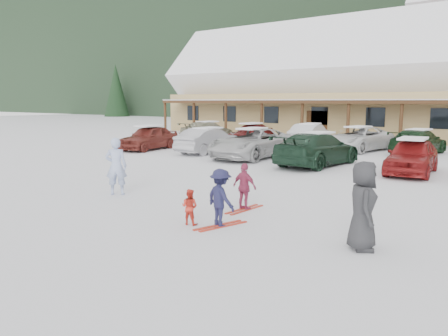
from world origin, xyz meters
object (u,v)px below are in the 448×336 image
Objects in this scene: bystander_dark at (363,206)px; parked_car_10 at (358,139)px; parked_car_1 at (208,140)px; parked_car_8 at (251,133)px; adult_skier at (116,166)px; toddler_red at (190,207)px; parked_car_7 at (208,131)px; parked_car_9 at (310,135)px; parked_car_0 at (149,138)px; parked_car_4 at (412,156)px; parked_car_3 at (317,149)px; child_magenta at (245,187)px; parked_car_2 at (252,143)px; parked_car_11 at (418,142)px; child_navy at (221,198)px; day_lodge at (321,90)px.

bystander_dark is 18.30m from parked_car_10.
parked_car_8 is (-1.49, 6.71, -0.02)m from parked_car_1.
parked_car_10 is at bearing -135.58° from adult_skier.
adult_skier is at bearing -28.05° from toddler_red.
parked_car_7 is 1.09× the size of parked_car_9.
parked_car_0 is 15.27m from parked_car_4.
adult_skier reaches higher than parked_car_3.
child_magenta is 11.14m from parked_car_2.
parked_car_3 is at bearing -92.99° from toddler_red.
parked_car_11 is (0.93, 18.19, 0.27)m from toddler_red.
child_navy is at bearing -61.56° from parked_car_2.
parked_car_7 is at bearing 151.21° from parked_car_4.
parked_car_4 is 8.23m from parked_car_10.
day_lodge is 12.31m from parked_car_7.
parked_car_1 is at bearing -64.97° from toddler_red.
parked_car_4 reaches higher than parked_car_7.
parked_car_4 is 0.88× the size of parked_car_11.
parked_car_8 is at bearing -72.78° from toddler_red.
parked_car_3 reaches higher than toddler_red.
child_navy is at bearing -56.63° from parked_car_8.
parked_car_9 reaches higher than toddler_red.
parked_car_8 reaches higher than child_navy.
parked_car_2 is at bearing 50.91° from parked_car_11.
parked_car_11 is at bearing 165.77° from parked_car_9.
parked_car_2 is at bearing 143.69° from parked_car_7.
parked_car_3 is 9.38m from parked_car_9.
parked_car_9 is 3.98m from parked_car_10.
parked_car_10 is at bearing 61.47° from parked_car_2.
child_navy is 23.51m from parked_car_7.
parked_car_4 reaches higher than parked_car_11.
parked_car_4 reaches higher than parked_car_8.
child_magenta is at bearing -108.14° from parked_car_4.
day_lodge is 6.63× the size of parked_car_1.
parked_car_0 reaches higher than toddler_red.
day_lodge is 31.38m from toddler_red.
toddler_red is at bearing 40.33° from child_navy.
parked_car_8 is at bearing -176.60° from parked_car_7.
day_lodge is 14.32m from parked_car_10.
parked_car_7 is at bearing -51.75° from parked_car_1.
child_navy is 0.27× the size of parked_car_10.
parked_car_11 is (3.33, 0.31, -0.03)m from parked_car_10.
parked_car_10 is (6.51, 6.16, 0.01)m from parked_car_1.
parked_car_1 is 6.87m from parked_car_8.
day_lodge is 32.18m from bystander_dark.
parked_car_1 is 11.78m from parked_car_11.
parked_car_7 is (-8.66, 6.98, -0.08)m from parked_car_2.
parked_car_2 is (4.46, -18.09, -3.16)m from day_lodge.
parked_car_10 is 3.34m from parked_car_11.
parked_car_10 is (11.96, -0.49, 0.03)m from parked_car_7.
bystander_dark is 22.80m from parked_car_8.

